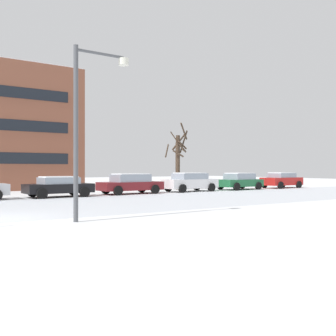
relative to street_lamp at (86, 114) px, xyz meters
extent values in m
plane|color=white|center=(-2.34, 2.02, -3.65)|extent=(120.00, 120.00, 0.00)
cylinder|color=#4C4F54|center=(-0.37, 0.00, -0.68)|extent=(0.16, 0.16, 5.94)
cylinder|color=#4C4F54|center=(0.53, 0.00, 2.14)|extent=(1.79, 0.10, 0.10)
cylinder|color=silver|center=(1.42, 0.00, 1.99)|extent=(0.36, 0.36, 0.25)
cube|color=black|center=(2.84, 11.71, -3.10)|extent=(4.17, 1.97, 0.56)
cube|color=#8C99A8|center=(2.84, 11.71, -2.61)|extent=(2.32, 1.77, 0.41)
cube|color=white|center=(2.84, 11.71, -2.38)|extent=(2.11, 1.63, 0.06)
cylinder|color=black|center=(4.15, 12.69, -3.33)|extent=(0.65, 0.24, 0.64)
cylinder|color=black|center=(4.20, 10.80, -3.33)|extent=(0.65, 0.24, 0.64)
cylinder|color=black|center=(1.47, 12.61, -3.33)|extent=(0.65, 0.24, 0.64)
cylinder|color=black|center=(1.53, 10.72, -3.33)|extent=(0.65, 0.24, 0.64)
cube|color=maroon|center=(8.05, 11.92, -3.09)|extent=(4.61, 1.93, 0.58)
cube|color=#8C99A8|center=(8.05, 11.92, -2.53)|extent=(2.55, 1.72, 0.53)
cube|color=white|center=(8.05, 11.92, -2.24)|extent=(2.32, 1.59, 0.06)
cylinder|color=black|center=(9.51, 12.88, -3.33)|extent=(0.65, 0.24, 0.64)
cylinder|color=black|center=(9.56, 11.05, -3.33)|extent=(0.65, 0.24, 0.64)
cylinder|color=black|center=(6.55, 12.78, -3.33)|extent=(0.65, 0.24, 0.64)
cylinder|color=black|center=(6.60, 10.96, -3.33)|extent=(0.65, 0.24, 0.64)
cube|color=white|center=(13.27, 11.90, -3.03)|extent=(4.45, 1.91, 0.69)
cube|color=#8C99A8|center=(13.27, 11.90, -2.46)|extent=(2.47, 1.71, 0.45)
cube|color=white|center=(13.27, 11.90, -2.20)|extent=(2.25, 1.58, 0.06)
cylinder|color=black|center=(14.67, 12.85, -3.33)|extent=(0.65, 0.24, 0.64)
cylinder|color=black|center=(14.73, 11.03, -3.33)|extent=(0.65, 0.24, 0.64)
cylinder|color=black|center=(11.81, 12.76, -3.33)|extent=(0.65, 0.24, 0.64)
cylinder|color=black|center=(11.87, 10.95, -3.33)|extent=(0.65, 0.24, 0.64)
cube|color=#1E6038|center=(18.49, 11.84, -3.08)|extent=(4.06, 1.99, 0.59)
cube|color=#8C99A8|center=(18.49, 11.84, -2.53)|extent=(2.25, 1.79, 0.50)
cube|color=white|center=(18.49, 11.84, -2.25)|extent=(2.05, 1.65, 0.06)
cylinder|color=black|center=(19.76, 12.84, -3.33)|extent=(0.65, 0.24, 0.64)
cylinder|color=black|center=(19.82, 10.92, -3.33)|extent=(0.65, 0.24, 0.64)
cylinder|color=black|center=(17.16, 12.76, -3.33)|extent=(0.65, 0.24, 0.64)
cylinder|color=black|center=(17.22, 10.85, -3.33)|extent=(0.65, 0.24, 0.64)
cube|color=red|center=(23.71, 11.74, -3.03)|extent=(4.06, 1.92, 0.69)
cube|color=#8C99A8|center=(23.71, 11.74, -2.48)|extent=(2.25, 1.72, 0.41)
cube|color=white|center=(23.71, 11.74, -2.25)|extent=(2.05, 1.59, 0.06)
cylinder|color=black|center=(24.98, 12.70, -3.33)|extent=(0.65, 0.24, 0.64)
cylinder|color=black|center=(25.04, 10.87, -3.33)|extent=(0.65, 0.24, 0.64)
cylinder|color=black|center=(22.38, 12.62, -3.33)|extent=(0.65, 0.24, 0.64)
cylinder|color=black|center=(22.43, 10.79, -3.33)|extent=(0.65, 0.24, 0.64)
cylinder|color=#423326|center=(14.25, 14.99, -1.63)|extent=(0.35, 0.35, 4.03)
cylinder|color=#423326|center=(13.55, 15.58, -0.31)|extent=(1.32, 1.52, 1.25)
cylinder|color=#423326|center=(13.90, 14.55, 0.45)|extent=(0.99, 0.81, 1.69)
cylinder|color=#423326|center=(14.27, 14.48, 0.03)|extent=(1.11, 0.18, 1.04)
cylinder|color=#423326|center=(14.40, 14.48, 0.15)|extent=(1.12, 0.47, 0.70)
cylinder|color=#423326|center=(14.12, 14.75, -1.33)|extent=(0.35, 0.35, 4.62)
cylinder|color=#423326|center=(14.39, 14.26, 1.31)|extent=(1.13, 0.70, 1.36)
cylinder|color=#423326|center=(13.89, 14.37, -0.60)|extent=(0.89, 0.61, 0.64)
cylinder|color=#423326|center=(14.52, 15.17, 0.46)|extent=(1.01, 0.97, 1.51)
cylinder|color=#423326|center=(14.68, 14.71, 0.43)|extent=(0.22, 1.25, 1.91)
camera|label=1|loc=(-5.05, -12.68, -1.86)|focal=42.01mm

